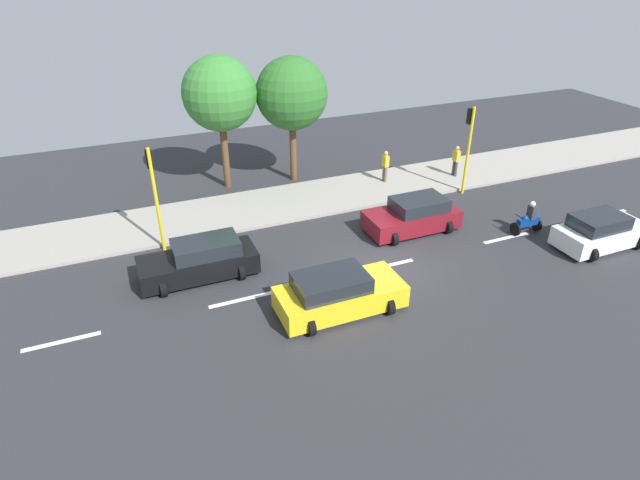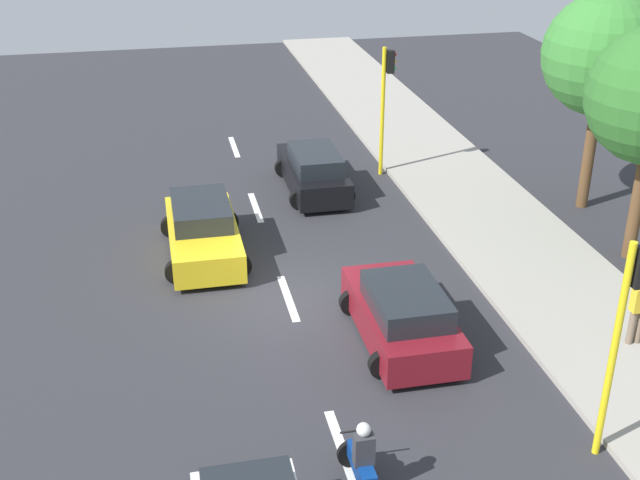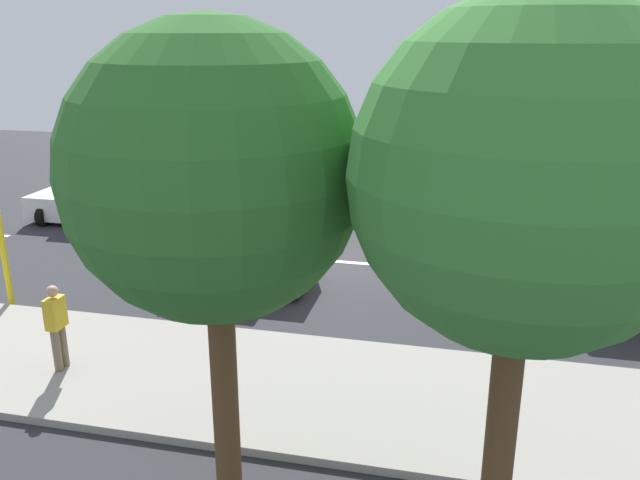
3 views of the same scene
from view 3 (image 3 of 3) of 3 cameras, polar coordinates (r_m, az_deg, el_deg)
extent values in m
cube|color=#2D2D33|center=(18.53, 1.74, -2.09)|extent=(40.00, 60.00, 0.10)
cube|color=#9E998E|center=(12.32, -4.74, -12.51)|extent=(4.00, 60.00, 0.15)
cube|color=white|center=(20.46, -14.97, -0.58)|extent=(0.20, 2.40, 0.01)
cube|color=white|center=(18.51, 1.75, -1.92)|extent=(0.20, 2.40, 0.01)
cube|color=white|center=(18.41, 20.42, -3.22)|extent=(0.20, 2.40, 0.01)
cube|color=white|center=(23.55, -19.56, 2.82)|extent=(1.75, 3.96, 0.80)
cube|color=#1E2328|center=(23.23, -19.07, 4.40)|extent=(1.47, 2.22, 0.56)
cylinder|color=black|center=(23.73, -23.14, 1.90)|extent=(0.64, 0.22, 0.64)
cylinder|color=black|center=(24.94, -21.13, 2.88)|extent=(0.64, 0.22, 0.64)
cylinder|color=black|center=(22.32, -17.67, 1.56)|extent=(0.64, 0.22, 0.64)
cylinder|color=black|center=(23.60, -15.83, 2.60)|extent=(0.64, 0.22, 0.64)
cube|color=yellow|center=(19.85, 11.16, 0.80)|extent=(1.90, 4.44, 0.80)
cube|color=#1E2328|center=(19.65, 12.32, 2.62)|extent=(1.59, 2.49, 0.56)
cylinder|color=black|center=(19.20, 6.66, -0.31)|extent=(0.64, 0.22, 0.64)
cylinder|color=black|center=(20.80, 7.18, 1.11)|extent=(0.64, 0.22, 0.64)
cylinder|color=black|center=(19.14, 15.41, -0.91)|extent=(0.64, 0.22, 0.64)
cylinder|color=black|center=(20.74, 15.26, 0.56)|extent=(0.64, 0.22, 0.64)
cube|color=maroon|center=(16.93, -7.94, -2.04)|extent=(1.87, 4.18, 0.80)
cube|color=#1E2328|center=(16.83, -9.10, 0.22)|extent=(1.57, 2.34, 0.56)
cylinder|color=black|center=(17.34, -2.67, -2.24)|extent=(0.64, 0.22, 0.64)
cylinder|color=black|center=(15.86, -4.26, -4.25)|extent=(0.64, 0.22, 0.64)
cylinder|color=black|center=(18.24, -11.06, -1.53)|extent=(0.64, 0.22, 0.64)
cylinder|color=black|center=(16.84, -13.30, -3.36)|extent=(0.64, 0.22, 0.64)
cube|color=black|center=(16.47, 25.20, -4.25)|extent=(1.73, 4.44, 0.80)
cube|color=#1E2328|center=(16.17, 24.29, -1.95)|extent=(1.45, 2.49, 0.56)
cylinder|color=black|center=(16.99, 19.78, -3.78)|extent=(0.64, 0.22, 0.64)
cylinder|color=black|center=(15.60, 20.36, -5.80)|extent=(0.64, 0.22, 0.64)
cylinder|color=black|center=(20.53, -16.36, 0.23)|extent=(0.60, 0.10, 0.60)
cylinder|color=black|center=(21.13, -19.21, 0.44)|extent=(0.60, 0.10, 0.60)
cube|color=navy|center=(20.78, -17.99, 1.00)|extent=(0.28, 1.10, 0.36)
sphere|color=navy|center=(20.63, -17.56, 1.45)|extent=(0.32, 0.32, 0.32)
cylinder|color=black|center=(20.41, -16.75, 1.85)|extent=(0.55, 0.04, 0.04)
cube|color=#333338|center=(20.71, -18.35, 2.21)|extent=(0.36, 0.24, 0.60)
sphere|color=silver|center=(20.59, -18.33, 3.27)|extent=(0.26, 0.26, 0.26)
cylinder|color=#72604C|center=(13.47, -21.62, -8.60)|extent=(0.16, 0.16, 0.85)
cylinder|color=#72604C|center=(13.33, -22.10, -8.95)|extent=(0.16, 0.16, 0.85)
cube|color=gold|center=(13.10, -22.23, -5.93)|extent=(0.40, 0.24, 0.60)
sphere|color=tan|center=(12.94, -22.45, -4.19)|extent=(0.22, 0.22, 0.22)
cylinder|color=brown|center=(9.08, -8.36, -12.83)|extent=(0.36, 0.36, 3.39)
sphere|color=#2D6B28|center=(7.98, -9.34, 5.94)|extent=(3.69, 3.69, 3.69)
cylinder|color=brown|center=(8.14, 15.56, -16.37)|extent=(0.36, 0.36, 3.62)
sphere|color=#387F33|center=(6.92, 17.71, 5.43)|extent=(3.69, 3.69, 3.69)
camera|label=1|loc=(33.36, 25.56, 24.88)|focal=29.35mm
camera|label=2|loc=(29.73, -36.95, 22.90)|focal=46.07mm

